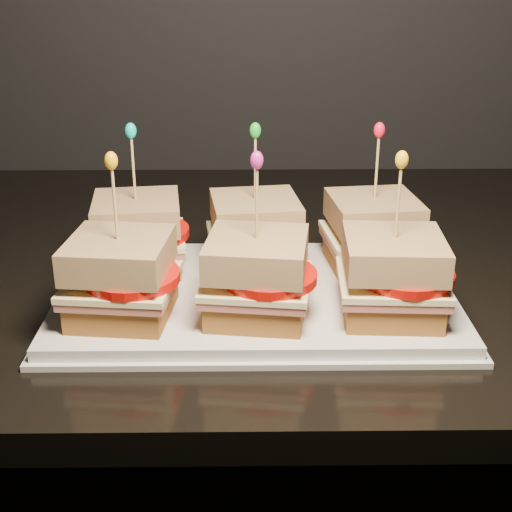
{
  "coord_description": "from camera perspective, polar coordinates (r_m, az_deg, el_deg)",
  "views": [
    {
      "loc": [
        0.22,
        0.81,
        1.26
      ],
      "look_at": [
        0.23,
        1.49,
        0.97
      ],
      "focal_mm": 50.0,
      "sensor_mm": 36.0,
      "label": 1
    }
  ],
  "objects": [
    {
      "name": "granite_slab",
      "position": [
        0.94,
        -16.44,
        -0.52
      ],
      "size": [
        2.67,
        0.74,
        0.03
      ],
      "primitive_type": "cube",
      "color": "black",
      "rests_on": "cabinet"
    },
    {
      "name": "platter",
      "position": [
        0.75,
        0.0,
        -3.23
      ],
      "size": [
        0.41,
        0.25,
        0.02
      ],
      "primitive_type": "cube",
      "color": "silver",
      "rests_on": "granite_slab"
    },
    {
      "name": "platter_rim",
      "position": [
        0.76,
        0.0,
        -3.63
      ],
      "size": [
        0.42,
        0.26,
        0.01
      ],
      "primitive_type": "cube",
      "color": "silver",
      "rests_on": "granite_slab"
    },
    {
      "name": "sandwich_0_bread_bot",
      "position": [
        0.81,
        -9.31,
        -0.03
      ],
      "size": [
        0.1,
        0.1,
        0.03
      ],
      "primitive_type": "cube",
      "rotation": [
        0.0,
        0.0,
        0.12
      ],
      "color": "brown",
      "rests_on": "platter"
    },
    {
      "name": "sandwich_0_ham",
      "position": [
        0.8,
        -9.38,
        1.06
      ],
      "size": [
        0.11,
        0.11,
        0.01
      ],
      "primitive_type": "cube",
      "rotation": [
        0.0,
        0.0,
        0.12
      ],
      "color": "#BD6254",
      "rests_on": "sandwich_0_bread_bot"
    },
    {
      "name": "sandwich_0_cheese",
      "position": [
        0.8,
        -9.41,
        1.53
      ],
      "size": [
        0.11,
        0.11,
        0.01
      ],
      "primitive_type": "cube",
      "rotation": [
        0.0,
        0.0,
        0.12
      ],
      "color": "#FFF3AD",
      "rests_on": "sandwich_0_ham"
    },
    {
      "name": "sandwich_0_tomato",
      "position": [
        0.79,
        -8.64,
        1.89
      ],
      "size": [
        0.09,
        0.09,
        0.01
      ],
      "primitive_type": "cylinder",
      "color": "red",
      "rests_on": "sandwich_0_cheese"
    },
    {
      "name": "sandwich_0_bread_top",
      "position": [
        0.79,
        -9.54,
        3.41
      ],
      "size": [
        0.1,
        0.1,
        0.03
      ],
      "primitive_type": "cube",
      "rotation": [
        0.0,
        0.0,
        0.12
      ],
      "color": "brown",
      "rests_on": "sandwich_0_tomato"
    },
    {
      "name": "sandwich_0_pick",
      "position": [
        0.77,
        -9.76,
        6.6
      ],
      "size": [
        0.0,
        0.0,
        0.09
      ],
      "primitive_type": "cylinder",
      "color": "tan",
      "rests_on": "sandwich_0_bread_top"
    },
    {
      "name": "sandwich_0_frill",
      "position": [
        0.76,
        -9.99,
        9.84
      ],
      "size": [
        0.01,
        0.01,
        0.02
      ],
      "primitive_type": "ellipsoid",
      "color": "#04CBBF",
      "rests_on": "sandwich_0_pick"
    },
    {
      "name": "sandwich_1_bread_bot",
      "position": [
        0.8,
        -0.05,
        0.02
      ],
      "size": [
        0.1,
        0.1,
        0.03
      ],
      "primitive_type": "cube",
      "rotation": [
        0.0,
        0.0,
        0.13
      ],
      "color": "brown",
      "rests_on": "platter"
    },
    {
      "name": "sandwich_1_ham",
      "position": [
        0.79,
        -0.05,
        1.12
      ],
      "size": [
        0.11,
        0.11,
        0.01
      ],
      "primitive_type": "cube",
      "rotation": [
        0.0,
        0.0,
        0.13
      ],
      "color": "#BD6254",
      "rests_on": "sandwich_1_bread_bot"
    },
    {
      "name": "sandwich_1_cheese",
      "position": [
        0.79,
        -0.05,
        1.6
      ],
      "size": [
        0.11,
        0.11,
        0.01
      ],
      "primitive_type": "cube",
      "rotation": [
        0.0,
        0.0,
        0.13
      ],
      "color": "#FFF3AD",
      "rests_on": "sandwich_1_ham"
    },
    {
      "name": "sandwich_1_tomato",
      "position": [
        0.78,
        0.83,
        1.95
      ],
      "size": [
        0.09,
        0.09,
        0.01
      ],
      "primitive_type": "cylinder",
      "color": "red",
      "rests_on": "sandwich_1_cheese"
    },
    {
      "name": "sandwich_1_bread_top",
      "position": [
        0.78,
        -0.05,
        3.5
      ],
      "size": [
        0.1,
        0.1,
        0.03
      ],
      "primitive_type": "cube",
      "rotation": [
        0.0,
        0.0,
        0.13
      ],
      "color": "brown",
      "rests_on": "sandwich_1_tomato"
    },
    {
      "name": "sandwich_1_pick",
      "position": [
        0.76,
        -0.05,
        6.73
      ],
      "size": [
        0.0,
        0.0,
        0.09
      ],
      "primitive_type": "cylinder",
      "color": "tan",
      "rests_on": "sandwich_1_bread_top"
    },
    {
      "name": "sandwich_1_frill",
      "position": [
        0.75,
        -0.06,
        10.02
      ],
      "size": [
        0.01,
        0.01,
        0.02
      ],
      "primitive_type": "ellipsoid",
      "color": "green",
      "rests_on": "sandwich_1_pick"
    },
    {
      "name": "sandwich_2_bread_bot",
      "position": [
        0.81,
        9.17,
        0.06
      ],
      "size": [
        0.1,
        0.1,
        0.03
      ],
      "primitive_type": "cube",
      "rotation": [
        0.0,
        0.0,
        0.11
      ],
      "color": "brown",
      "rests_on": "platter"
    },
    {
      "name": "sandwich_2_ham",
      "position": [
        0.8,
        9.24,
        1.15
      ],
      "size": [
        0.11,
        0.11,
        0.01
      ],
      "primitive_type": "cube",
      "rotation": [
        0.0,
        0.0,
        0.11
      ],
      "color": "#BD6254",
      "rests_on": "sandwich_2_bread_bot"
    },
    {
      "name": "sandwich_2_cheese",
      "position": [
        0.8,
        9.28,
        1.62
      ],
      "size": [
        0.11,
        0.11,
        0.01
      ],
      "primitive_type": "cube",
      "rotation": [
        0.0,
        0.0,
        0.11
      ],
      "color": "#FFF3AD",
      "rests_on": "sandwich_2_ham"
    },
    {
      "name": "sandwich_2_tomato",
      "position": [
        0.79,
        10.23,
        1.96
      ],
      "size": [
        0.09,
        0.09,
        0.01
      ],
      "primitive_type": "cylinder",
      "color": "red",
      "rests_on": "sandwich_2_cheese"
    },
    {
      "name": "sandwich_2_bread_top",
      "position": [
        0.79,
        9.4,
        3.49
      ],
      "size": [
        0.1,
        0.1,
        0.03
      ],
      "primitive_type": "cube",
      "rotation": [
        0.0,
        0.0,
        0.11
      ],
      "color": "brown",
      "rests_on": "sandwich_2_tomato"
    },
    {
      "name": "sandwich_2_pick",
      "position": [
        0.78,
        9.62,
        6.67
      ],
      "size": [
        0.0,
        0.0,
        0.09
      ],
      "primitive_type": "cylinder",
      "color": "tan",
      "rests_on": "sandwich_2_bread_top"
    },
    {
      "name": "sandwich_2_frill",
      "position": [
        0.76,
        9.84,
        9.9
      ],
      "size": [
        0.01,
        0.01,
        0.02
      ],
      "primitive_type": "ellipsoid",
      "color": "red",
      "rests_on": "sandwich_2_pick"
    },
    {
      "name": "sandwich_3_bread_bot",
      "position": [
        0.7,
        -10.61,
        -3.75
      ],
      "size": [
        0.1,
        0.1,
        0.03
      ],
      "primitive_type": "cube",
      "rotation": [
        0.0,
        0.0,
        -0.11
      ],
      "color": "brown",
      "rests_on": "platter"
    },
    {
      "name": "sandwich_3_ham",
      "position": [
        0.69,
        -10.71,
        -2.53
      ],
      "size": [
        0.11,
        0.11,
        0.01
      ],
      "primitive_type": "cube",
      "rotation": [
        0.0,
        0.0,
        -0.11
      ],
      "color": "#BD6254",
      "rests_on": "sandwich_3_bread_bot"
    },
    {
      "name": "sandwich_3_cheese",
      "position": [
        0.69,
        -10.75,
        -2.01
      ],
      "size": [
        0.11,
        0.11,
        0.01
      ],
      "primitive_type": "cube",
      "rotation": [
        0.0,
        0.0,
        -0.11
      ],
      "color": "#FFF3AD",
      "rests_on": "sandwich_3_ham"
    },
    {
      "name": "sandwich_3_tomato",
      "position": [
        0.68,
        -9.88,
        -1.65
      ],
      "size": [
        0.09,
        0.09,
        0.01
      ],
      "primitive_type": "cylinder",
      "color": "red",
      "rests_on": "sandwich_3_cheese"
    },
    {
      "name": "sandwich_3_bread_top",
      "position": [
        0.68,
        -10.92,
        0.11
      ],
      "size": [
        0.1,
        0.1,
        0.03
      ],
      "primitive_type": "cube",
      "rotation": [
        0.0,
        0.0,
        -0.11
      ],
      "color": "brown",
      "rests_on": "sandwich_3_tomato"
    },
    {
      "name": "sandwich_3_pick",
      "position": [
        0.66,
        -11.21,
        3.75
      ],
      "size": [
        0.0,
        0.0,
        0.09
      ],
      "primitive_type": "cylinder",
      "color": "tan",
      "rests_on": "sandwich_3_bread_top"
    },
    {
      "name": "sandwich_3_frill",
      "position": [
        0.65,
        -11.51,
        7.49
      ],
      "size": [
        0.01,
        0.01,
        0.02
      ],
      "primitive_type": "ellipsoid",
      "color": "#F7AF0D",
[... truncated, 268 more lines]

